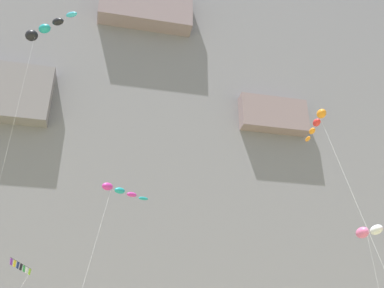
{
  "coord_description": "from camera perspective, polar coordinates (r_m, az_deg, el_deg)",
  "views": [
    {
      "loc": [
        -3.44,
        -7.49,
        2.52
      ],
      "look_at": [
        2.72,
        21.03,
        17.45
      ],
      "focal_mm": 40.18,
      "sensor_mm": 36.0,
      "label": 1
    }
  ],
  "objects": [
    {
      "name": "cliff_face",
      "position": [
        74.76,
        -7.95,
        3.02
      ],
      "size": [
        180.0,
        31.9,
        79.43
      ],
      "color": "gray",
      "rests_on": "ground"
    },
    {
      "name": "kite_windsock_low_right",
      "position": [
        39.69,
        -19.12,
        14.17
      ],
      "size": [
        4.74,
        3.81,
        28.57
      ],
      "color": "black",
      "rests_on": "ground"
    },
    {
      "name": "kite_windsock_upper_mid",
      "position": [
        43.01,
        23.13,
        -10.46
      ],
      "size": [
        3.19,
        6.74,
        14.04
      ],
      "color": "pink",
      "rests_on": "ground"
    },
    {
      "name": "kite_banner_upper_left",
      "position": [
        36.06,
        -21.98,
        -15.39
      ],
      "size": [
        2.79,
        4.34,
        9.26
      ],
      "color": "black",
      "rests_on": "ground"
    },
    {
      "name": "kite_windsock_mid_right",
      "position": [
        26.51,
        16.31,
        2.74
      ],
      "size": [
        0.95,
        7.1,
        15.67
      ],
      "color": "orange",
      "rests_on": "ground"
    },
    {
      "name": "kite_windsock_mid_left",
      "position": [
        31.8,
        -9.72,
        -6.13
      ],
      "size": [
        5.12,
        6.24,
        14.13
      ],
      "color": "#CC3399",
      "rests_on": "ground"
    }
  ]
}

